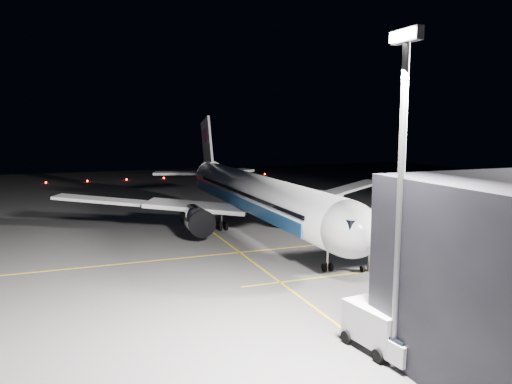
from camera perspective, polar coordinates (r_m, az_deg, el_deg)
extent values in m
plane|color=#4C4C4F|center=(70.91, 0.10, -4.55)|extent=(200.00, 200.00, 0.00)
cube|color=gold|center=(61.93, 3.42, -6.40)|extent=(0.25, 80.00, 0.01)
cube|color=gold|center=(69.05, -4.58, -4.91)|extent=(70.00, 0.25, 0.01)
cube|color=gold|center=(57.10, 17.80, -8.02)|extent=(0.25, 40.00, 0.01)
cylinder|color=silver|center=(69.96, 0.10, -0.31)|extent=(48.00, 5.60, 5.60)
ellipsoid|color=silver|center=(48.64, 10.26, -4.08)|extent=(8.96, 5.60, 5.60)
cube|color=black|center=(46.53, 11.75, -3.41)|extent=(2.20, 3.40, 0.90)
cone|color=silver|center=(96.89, -5.93, 2.12)|extent=(9.00, 5.49, 5.49)
cube|color=#22579C|center=(72.03, 1.88, -0.80)|extent=(42.24, 0.25, 1.50)
cube|color=#22579C|center=(70.10, -2.32, -1.04)|extent=(42.24, 0.25, 1.50)
cube|color=silver|center=(75.62, 5.09, -0.95)|extent=(11.36, 15.23, 1.53)
cube|color=silver|center=(70.20, -6.75, -1.66)|extent=(11.36, 15.23, 1.53)
cube|color=silver|center=(85.85, 11.17, 0.58)|extent=(8.57, 13.22, 1.31)
cube|color=silver|center=(73.10, -17.28, -0.89)|extent=(8.57, 13.22, 1.31)
cube|color=silver|center=(97.84, -2.91, 2.39)|extent=(6.20, 9.67, 0.45)
cube|color=silver|center=(95.18, -8.88, 2.15)|extent=(6.20, 9.67, 0.45)
cube|color=white|center=(94.26, -5.62, 5.56)|extent=(7.53, 0.40, 10.28)
cube|color=#E94FA2|center=(94.99, -5.76, 6.42)|extent=(3.22, 0.55, 3.22)
cylinder|color=#B7B7BF|center=(73.00, 7.06, -2.21)|extent=(5.60, 3.40, 3.40)
cylinder|color=#B7B7BF|center=(66.63, -6.79, -3.18)|extent=(5.60, 3.40, 3.40)
cylinder|color=#9999A0|center=(52.54, 8.17, -7.68)|extent=(0.26, 0.26, 2.50)
cylinder|color=black|center=(52.76, 8.15, -8.52)|extent=(0.90, 0.70, 0.90)
cylinder|color=#9999A0|center=(74.97, 2.35, -2.90)|extent=(0.26, 0.26, 2.50)
cylinder|color=#9999A0|center=(72.08, -3.96, -3.35)|extent=(0.26, 0.26, 2.50)
cylinder|color=black|center=(75.10, 2.35, -3.42)|extent=(1.10, 1.60, 1.10)
cylinder|color=black|center=(72.22, -3.95, -3.89)|extent=(1.10, 1.60, 1.10)
cube|color=#B2B2B7|center=(62.76, 25.18, -2.67)|extent=(3.00, 33.90, 2.80)
cube|color=#B2B2B7|center=(52.65, 13.05, -4.02)|extent=(3.60, 3.20, 3.40)
cylinder|color=#9999A0|center=(53.35, 12.95, -7.23)|extent=(0.70, 0.70, 3.10)
cylinder|color=black|center=(53.20, 12.09, -8.59)|extent=(0.70, 0.30, 0.70)
cylinder|color=black|center=(54.16, 13.71, -8.34)|extent=(0.70, 0.30, 0.70)
cylinder|color=#59595E|center=(31.42, 16.11, -2.11)|extent=(0.44, 0.44, 20.00)
cube|color=#59595E|center=(31.37, 16.86, 16.75)|extent=(2.40, 0.50, 0.80)
cube|color=white|center=(31.16, 16.33, 16.83)|extent=(2.20, 0.15, 0.60)
sphere|color=#FF140A|center=(137.62, -22.88, 0.99)|extent=(0.44, 0.44, 0.44)
sphere|color=#FF140A|center=(137.60, -18.71, 1.20)|extent=(0.44, 0.44, 0.44)
sphere|color=#FF140A|center=(138.30, -14.57, 1.39)|extent=(0.44, 0.44, 0.44)
sphere|color=#FF140A|center=(139.72, -10.50, 1.58)|extent=(0.44, 0.44, 0.44)
sphere|color=#FF140A|center=(141.83, -6.52, 1.75)|extent=(0.44, 0.44, 0.44)
sphere|color=#FF140A|center=(144.60, -2.68, 1.92)|extent=(0.44, 0.44, 0.44)
sphere|color=#FF140A|center=(148.00, 1.01, 2.06)|extent=(0.44, 0.44, 0.44)
cube|color=silver|center=(35.87, 13.53, -14.46)|extent=(4.85, 2.87, 2.53)
cube|color=silver|center=(34.32, 16.68, -16.89)|extent=(2.10, 2.40, 1.38)
cube|color=black|center=(34.09, 16.72, -16.02)|extent=(1.62, 2.11, 0.57)
cylinder|color=black|center=(36.10, 16.72, -16.71)|extent=(0.95, 0.40, 0.92)
cylinder|color=black|center=(34.57, 13.74, -17.75)|extent=(0.95, 0.40, 0.92)
cylinder|color=black|center=(38.23, 13.20, -15.15)|extent=(0.95, 0.40, 0.92)
cylinder|color=black|center=(36.79, 10.27, -16.01)|extent=(0.95, 0.40, 0.92)
cube|color=black|center=(78.66, 13.61, -2.90)|extent=(3.09, 2.43, 1.24)
cube|color=black|center=(78.52, 13.63, -2.34)|extent=(1.41, 1.41, 0.68)
sphere|color=#FFF2CC|center=(78.94, 12.88, -2.84)|extent=(0.29, 0.29, 0.29)
sphere|color=#FFF2CC|center=(77.88, 13.11, -2.99)|extent=(0.29, 0.29, 0.29)
cylinder|color=black|center=(78.09, 14.49, -3.39)|extent=(0.72, 0.44, 0.68)
cylinder|color=black|center=(77.53, 13.14, -3.43)|extent=(0.72, 0.44, 0.68)
cylinder|color=black|center=(79.99, 14.05, -3.11)|extent=(0.72, 0.44, 0.68)
cylinder|color=black|center=(79.44, 12.72, -3.14)|extent=(0.72, 0.44, 0.68)
cone|color=#FF4C0A|center=(68.44, 7.51, -4.85)|extent=(0.35, 0.35, 0.52)
cone|color=#FF4C0A|center=(71.81, 6.71, -4.18)|extent=(0.43, 0.43, 0.64)
cone|color=#FF4C0A|center=(74.15, 7.20, -3.80)|extent=(0.45, 0.45, 0.67)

